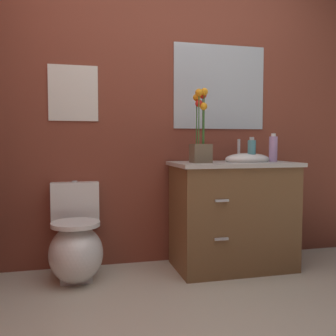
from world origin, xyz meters
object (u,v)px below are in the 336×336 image
object	(u,v)px
flower_vase	(201,137)
lotion_bottle	(273,149)
wall_poster	(73,93)
wall_mirror	(220,87)
toilet	(76,246)
vanity_cabinet	(233,213)
soap_bottle	(252,151)

from	to	relation	value
flower_vase	lotion_bottle	distance (m)	0.62
wall_poster	wall_mirror	world-z (taller)	wall_mirror
wall_mirror	wall_poster	bearing A→B (deg)	180.00
toilet	vanity_cabinet	distance (m)	1.21
flower_vase	soap_bottle	world-z (taller)	flower_vase
toilet	vanity_cabinet	bearing A→B (deg)	-1.26
toilet	soap_bottle	bearing A→B (deg)	-3.28
vanity_cabinet	lotion_bottle	world-z (taller)	lotion_bottle
flower_vase	lotion_bottle	world-z (taller)	flower_vase
vanity_cabinet	soap_bottle	world-z (taller)	soap_bottle
toilet	wall_poster	distance (m)	1.15
lotion_bottle	flower_vase	bearing A→B (deg)	-177.55
lotion_bottle	wall_mirror	distance (m)	0.69
toilet	wall_poster	bearing A→B (deg)	90.00
lotion_bottle	wall_mirror	bearing A→B (deg)	138.21
vanity_cabinet	wall_mirror	bearing A→B (deg)	90.55
vanity_cabinet	wall_mirror	world-z (taller)	wall_mirror
toilet	wall_poster	world-z (taller)	wall_poster
flower_vase	wall_poster	size ratio (longest dim) A/B	1.31
vanity_cabinet	wall_mirror	size ratio (longest dim) A/B	1.27
vanity_cabinet	wall_poster	xyz separation A→B (m)	(-1.20, 0.29, 0.93)
toilet	lotion_bottle	size ratio (longest dim) A/B	3.08
toilet	vanity_cabinet	size ratio (longest dim) A/B	0.68
vanity_cabinet	wall_poster	distance (m)	1.55
toilet	wall_poster	xyz separation A→B (m)	(-0.00, 0.27, 1.12)
flower_vase	vanity_cabinet	bearing A→B (deg)	7.18
wall_poster	wall_mirror	bearing A→B (deg)	0.00
flower_vase	wall_mirror	xyz separation A→B (m)	(0.28, 0.33, 0.43)
wall_poster	toilet	bearing A→B (deg)	-90.00
vanity_cabinet	flower_vase	xyz separation A→B (m)	(-0.28, -0.04, 0.59)
wall_mirror	vanity_cabinet	bearing A→B (deg)	-89.45
wall_poster	wall_mirror	distance (m)	1.20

